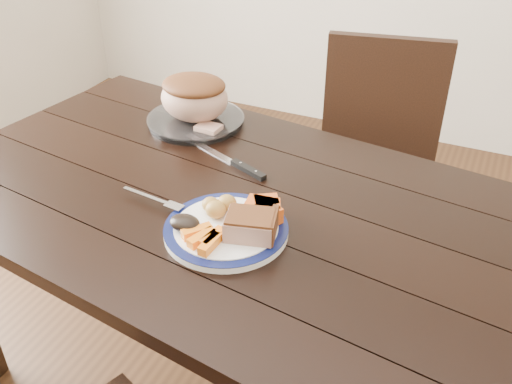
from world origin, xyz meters
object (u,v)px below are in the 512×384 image
at_px(fork, 157,200).
at_px(pork_slice, 250,226).
at_px(dining_table, 231,228).
at_px(carving_knife, 238,165).
at_px(serving_platter, 196,121).
at_px(dinner_plate, 226,230).
at_px(chair_far, 376,159).
at_px(roast_joint, 194,98).

bearing_deg(fork, pork_slice, 0.31).
distance_m(dining_table, carving_knife, 0.18).
distance_m(dining_table, serving_platter, 0.44).
bearing_deg(carving_knife, fork, -88.16).
relative_size(dinner_plate, carving_knife, 0.92).
distance_m(chair_far, roast_joint, 0.71).
xyz_separation_m(chair_far, fork, (-0.34, -0.85, 0.25)).
bearing_deg(serving_platter, roast_joint, 0.00).
height_order(dinner_plate, serving_platter, serving_platter).
relative_size(fork, carving_knife, 0.59).
distance_m(chair_far, dinner_plate, 0.91).
relative_size(chair_far, roast_joint, 4.48).
xyz_separation_m(serving_platter, pork_slice, (0.40, -0.46, 0.04)).
height_order(dinner_plate, carving_knife, dinner_plate).
distance_m(dining_table, fork, 0.21).
bearing_deg(serving_platter, pork_slice, -48.92).
height_order(fork, roast_joint, roast_joint).
distance_m(chair_far, carving_knife, 0.68).
relative_size(chair_far, pork_slice, 8.80).
xyz_separation_m(fork, roast_joint, (-0.14, 0.43, 0.06)).
relative_size(dining_table, fork, 9.57).
bearing_deg(dining_table, roast_joint, 131.08).
bearing_deg(serving_platter, dining_table, -48.92).
distance_m(dining_table, chair_far, 0.78).
bearing_deg(roast_joint, chair_far, 40.70).
xyz_separation_m(dinner_plate, pork_slice, (0.06, -0.01, 0.04)).
bearing_deg(dinner_plate, roast_joint, 126.65).
height_order(chair_far, serving_platter, chair_far).
relative_size(pork_slice, carving_knife, 0.35).
xyz_separation_m(chair_far, roast_joint, (-0.48, -0.41, 0.31)).
xyz_separation_m(roast_joint, carving_knife, (0.23, -0.18, -0.08)).
bearing_deg(roast_joint, carving_knife, -37.41).
height_order(dinner_plate, roast_joint, roast_joint).
relative_size(pork_slice, roast_joint, 0.51).
xyz_separation_m(pork_slice, roast_joint, (-0.40, 0.46, 0.04)).
height_order(dining_table, roast_joint, roast_joint).
bearing_deg(carving_knife, chair_far, 89.01).
bearing_deg(pork_slice, fork, 173.81).
xyz_separation_m(dining_table, serving_platter, (-0.28, 0.32, 0.10)).
distance_m(dinner_plate, carving_knife, 0.30).
bearing_deg(chair_far, roast_joint, 29.69).
xyz_separation_m(dining_table, dinner_plate, (0.06, -0.13, 0.10)).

